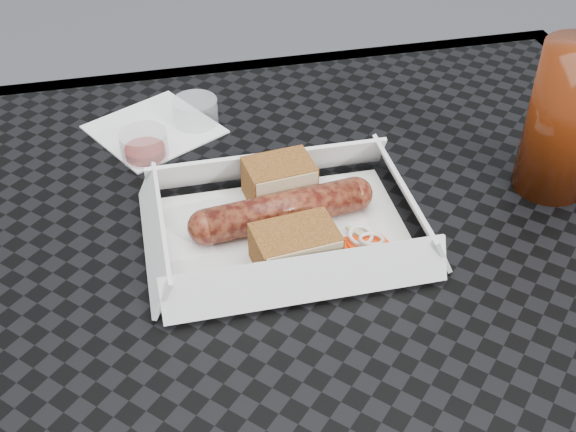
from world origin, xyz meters
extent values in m
cube|color=black|center=(0.00, 0.00, 0.74)|extent=(0.80, 0.80, 0.01)
cube|color=black|center=(0.00, 0.39, 0.73)|extent=(0.80, 0.03, 0.03)
cylinder|color=black|center=(-0.35, 0.35, 0.36)|extent=(0.03, 0.03, 0.73)
cylinder|color=black|center=(0.35, 0.35, 0.36)|extent=(0.03, 0.03, 0.73)
cube|color=white|center=(-0.05, 0.05, 0.75)|extent=(0.22, 0.15, 0.00)
cylinder|color=brown|center=(-0.05, 0.06, 0.77)|extent=(0.15, 0.05, 0.03)
sphere|color=brown|center=(0.03, 0.07, 0.77)|extent=(0.03, 0.03, 0.03)
sphere|color=brown|center=(-0.12, 0.05, 0.77)|extent=(0.03, 0.03, 0.03)
cube|color=brown|center=(-0.04, 0.10, 0.77)|extent=(0.07, 0.05, 0.04)
cube|color=brown|center=(-0.05, 0.01, 0.77)|extent=(0.08, 0.06, 0.04)
cylinder|color=#FF3D0B|center=(0.01, 0.02, 0.75)|extent=(0.02, 0.02, 0.00)
torus|color=white|center=(0.02, 0.02, 0.75)|extent=(0.02, 0.02, 0.00)
cube|color=#B2D17F|center=(0.02, 0.03, 0.75)|extent=(0.02, 0.02, 0.00)
cube|color=white|center=(-0.15, 0.26, 0.75)|extent=(0.16, 0.16, 0.00)
cylinder|color=maroon|center=(-0.16, 0.21, 0.76)|extent=(0.05, 0.05, 0.03)
cylinder|color=silver|center=(-0.10, 0.26, 0.76)|extent=(0.05, 0.05, 0.03)
cylinder|color=#4D1906|center=(0.23, 0.07, 0.82)|extent=(0.07, 0.07, 0.15)
camera|label=1|loc=(-0.15, -0.44, 1.18)|focal=45.00mm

